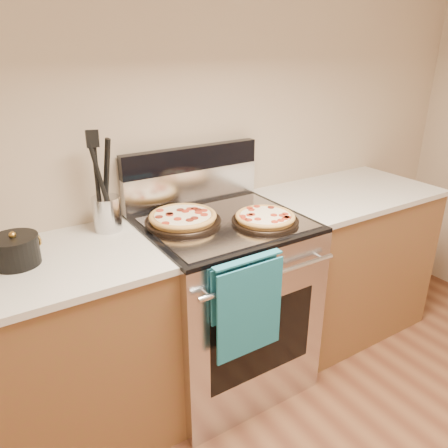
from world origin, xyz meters
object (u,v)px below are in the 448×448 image
range_body (224,305)px  utensil_crock (107,214)px  saucepan (16,252)px  pepperoni_pizza_back (183,218)px  pepperoni_pizza_front (265,218)px

range_body → utensil_crock: 0.76m
range_body → saucepan: bearing=175.2°
range_body → utensil_crock: utensil_crock is taller
range_body → pepperoni_pizza_back: size_ratio=2.56×
pepperoni_pizza_front → utensil_crock: (-0.64, 0.35, 0.04)m
range_body → pepperoni_pizza_back: pepperoni_pizza_back is taller
pepperoni_pizza_front → utensil_crock: bearing=151.5°
utensil_crock → saucepan: utensil_crock is taller
saucepan → pepperoni_pizza_back: bearing=-0.4°
range_body → pepperoni_pizza_front: bearing=-41.0°
pepperoni_pizza_back → utensil_crock: bearing=154.5°
pepperoni_pizza_front → saucepan: bearing=169.0°
range_body → utensil_crock: (-0.49, 0.22, 0.54)m
pepperoni_pizza_front → saucepan: size_ratio=1.79×
range_body → pepperoni_pizza_front: 0.53m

